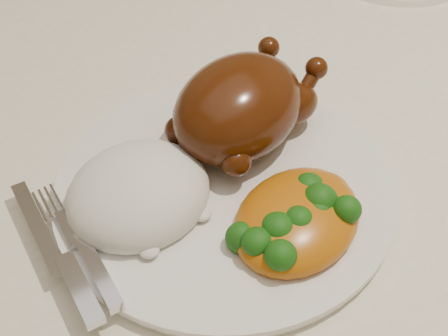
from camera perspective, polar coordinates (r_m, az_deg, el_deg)
dining_table at (r=0.68m, az=-1.95°, el=-3.16°), size 1.60×0.90×0.76m
tablecloth at (r=0.62m, az=-2.11°, el=1.36°), size 1.73×1.03×0.18m
dinner_plate at (r=0.54m, az=-0.00°, el=-1.98°), size 0.30×0.30×0.01m
roast_chicken at (r=0.55m, az=1.58°, el=5.71°), size 0.18×0.13×0.09m
rice_mound at (r=0.52m, az=-7.82°, el=-2.41°), size 0.14×0.13×0.06m
mac_and_cheese at (r=0.50m, az=6.82°, el=-4.50°), size 0.14×0.13×0.05m
cutlery at (r=0.49m, az=-13.52°, el=-8.28°), size 0.04×0.16×0.01m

